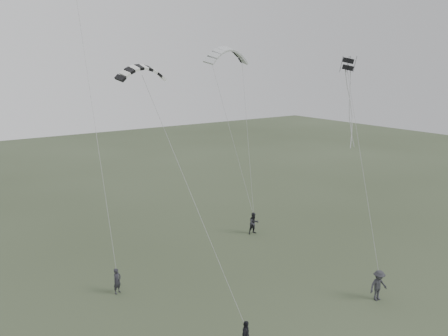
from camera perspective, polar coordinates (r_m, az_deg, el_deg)
ground at (r=25.95m, az=5.18°, el=-17.51°), size 140.00×140.00×0.00m
flyer_left at (r=27.48m, az=-13.78°, el=-14.13°), size 0.68×0.59×1.57m
flyer_right at (r=35.44m, az=3.91°, el=-7.21°), size 0.94×0.78×1.77m
flyer_center at (r=22.14m, az=2.85°, el=-21.06°), size 0.95×0.83×1.54m
flyer_far at (r=27.47m, az=19.53°, el=-14.25°), size 1.28×0.87×1.83m
kite_pale_large at (r=38.43m, az=0.44°, el=15.31°), size 4.77×2.27×2.06m
kite_striped at (r=24.51m, az=-10.72°, el=12.83°), size 2.82×1.09×1.27m
kite_box at (r=30.00m, az=15.91°, el=12.91°), size 1.07×1.09×0.87m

